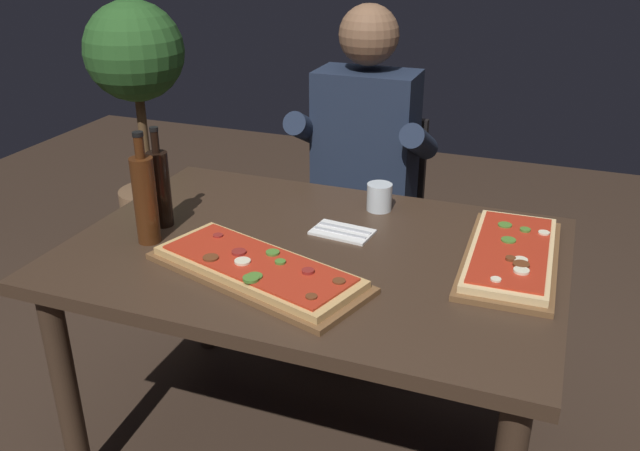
% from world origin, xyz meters
% --- Properties ---
extents(ground_plane, '(6.40, 6.40, 0.00)m').
position_xyz_m(ground_plane, '(0.00, 0.00, 0.00)').
color(ground_plane, '#38281E').
extents(dining_table, '(1.40, 0.96, 0.74)m').
position_xyz_m(dining_table, '(0.00, 0.00, 0.64)').
color(dining_table, '#3D2B1E').
rests_on(dining_table, ground_plane).
extents(pizza_rectangular_front, '(0.66, 0.42, 0.05)m').
position_xyz_m(pizza_rectangular_front, '(-0.08, -0.21, 0.76)').
color(pizza_rectangular_front, brown).
rests_on(pizza_rectangular_front, dining_table).
extents(pizza_rectangular_left, '(0.26, 0.55, 0.05)m').
position_xyz_m(pizza_rectangular_left, '(0.54, 0.12, 0.76)').
color(pizza_rectangular_left, brown).
rests_on(pizza_rectangular_left, dining_table).
extents(wine_bottle_dark, '(0.06, 0.06, 0.31)m').
position_xyz_m(wine_bottle_dark, '(-0.49, -0.01, 0.86)').
color(wine_bottle_dark, black).
rests_on(wine_bottle_dark, dining_table).
extents(oil_bottle_amber, '(0.07, 0.07, 0.33)m').
position_xyz_m(oil_bottle_amber, '(-0.47, -0.13, 0.88)').
color(oil_bottle_amber, '#47230F').
rests_on(oil_bottle_amber, dining_table).
extents(tumbler_near_camera, '(0.08, 0.08, 0.09)m').
position_xyz_m(tumbler_near_camera, '(0.10, 0.34, 0.78)').
color(tumbler_near_camera, silver).
rests_on(tumbler_near_camera, dining_table).
extents(napkin_cutlery_set, '(0.19, 0.13, 0.01)m').
position_xyz_m(napkin_cutlery_set, '(0.04, 0.12, 0.74)').
color(napkin_cutlery_set, white).
rests_on(napkin_cutlery_set, dining_table).
extents(diner_chair, '(0.44, 0.44, 0.87)m').
position_xyz_m(diner_chair, '(-0.09, 0.86, 0.49)').
color(diner_chair, black).
rests_on(diner_chair, ground_plane).
extents(seated_diner, '(0.53, 0.41, 1.33)m').
position_xyz_m(seated_diner, '(-0.09, 0.74, 0.74)').
color(seated_diner, '#23232D').
rests_on(seated_diner, ground_plane).
extents(potted_plant_corner, '(0.45, 0.45, 1.28)m').
position_xyz_m(potted_plant_corner, '(-1.26, 0.99, 0.81)').
color(potted_plant_corner, '#846042').
rests_on(potted_plant_corner, ground_plane).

